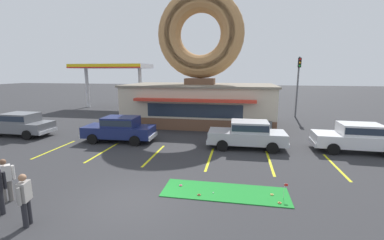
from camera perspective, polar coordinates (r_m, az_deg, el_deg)
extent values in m
plane|color=#2D2D30|center=(9.48, -13.60, -17.43)|extent=(160.00, 160.00, 0.00)
cube|color=brown|center=(22.19, 1.77, 0.41)|extent=(12.00, 6.00, 0.90)
cube|color=beige|center=(21.96, 1.79, 4.52)|extent=(12.00, 6.00, 2.30)
cube|color=slate|center=(21.86, 1.81, 7.73)|extent=(12.30, 6.30, 0.16)
cube|color=red|center=(18.69, 0.25, 4.36)|extent=(9.00, 0.60, 0.20)
cube|color=#232D3D|center=(19.08, 0.40, 2.07)|extent=(7.20, 0.03, 1.00)
cube|color=brown|center=(21.85, 1.82, 8.59)|extent=(2.40, 1.80, 0.50)
torus|color=#B27F4C|center=(22.04, 1.88, 18.52)|extent=(7.10, 1.90, 7.10)
torus|color=tan|center=(21.62, 1.70, 18.67)|extent=(6.25, 1.05, 6.24)
cube|color=#1E842D|center=(9.98, 7.30, -15.60)|extent=(4.63, 1.52, 0.03)
torus|color=#E5C666|center=(10.08, 17.33, -15.52)|extent=(0.13, 0.13, 0.04)
torus|color=#D8667F|center=(10.35, -2.51, -14.30)|extent=(0.13, 0.13, 0.04)
torus|color=#D17F47|center=(9.60, 18.89, -17.02)|extent=(0.13, 0.13, 0.04)
torus|color=brown|center=(9.64, 1.57, -16.28)|extent=(0.13, 0.13, 0.04)
sphere|color=white|center=(9.81, 4.74, -15.80)|extent=(0.04, 0.04, 0.04)
cylinder|color=silver|center=(9.88, 19.74, -14.59)|extent=(0.01, 0.01, 0.55)
cube|color=red|center=(9.80, 20.18, -13.39)|extent=(0.12, 0.01, 0.08)
cube|color=silver|center=(16.97, 32.62, -3.81)|extent=(4.46, 1.91, 0.68)
cube|color=silver|center=(16.89, 33.32, -1.72)|extent=(2.15, 1.63, 0.60)
cube|color=#232D3D|center=(16.89, 33.32, -1.65)|extent=(2.07, 1.65, 0.36)
cube|color=silver|center=(16.38, 25.18, -4.46)|extent=(0.16, 1.67, 0.24)
cylinder|color=black|center=(15.81, 28.91, -5.69)|extent=(0.65, 0.24, 0.64)
cylinder|color=black|center=(17.45, 27.32, -4.10)|extent=(0.65, 0.24, 0.64)
cylinder|color=black|center=(18.35, 35.60, -4.24)|extent=(0.65, 0.24, 0.64)
cube|color=navy|center=(17.09, -15.87, -2.41)|extent=(4.46, 1.92, 0.68)
cube|color=navy|center=(16.90, -15.52, -0.32)|extent=(2.16, 1.64, 0.60)
cube|color=#232D3D|center=(16.89, -15.52, -0.25)|extent=(2.07, 1.66, 0.36)
cube|color=silver|center=(18.16, -22.27, -2.82)|extent=(0.16, 1.67, 0.24)
cube|color=silver|center=(16.36, -8.67, -3.56)|extent=(0.16, 1.67, 0.24)
cylinder|color=black|center=(17.02, -21.23, -3.97)|extent=(0.65, 0.24, 0.64)
cylinder|color=black|center=(18.52, -18.57, -2.64)|extent=(0.65, 0.24, 0.64)
cylinder|color=black|center=(15.86, -12.60, -4.53)|extent=(0.65, 0.24, 0.64)
cylinder|color=black|center=(17.46, -10.54, -3.05)|extent=(0.65, 0.24, 0.64)
cube|color=slate|center=(21.55, -33.93, -1.18)|extent=(4.41, 1.79, 0.68)
cube|color=slate|center=(21.34, -33.82, 0.48)|extent=(2.11, 1.57, 0.60)
cube|color=#232D3D|center=(21.33, -33.82, 0.54)|extent=(2.03, 1.60, 0.36)
cube|color=silver|center=(20.09, -29.32, -2.16)|extent=(0.11, 1.67, 0.24)
cylinder|color=black|center=(23.17, -34.72, -1.41)|extent=(0.64, 0.22, 0.64)
cylinder|color=black|center=(20.05, -32.80, -2.82)|extent=(0.64, 0.22, 0.64)
cylinder|color=black|center=(21.32, -29.57, -1.79)|extent=(0.64, 0.22, 0.64)
cube|color=#B2B5BA|center=(15.37, 12.01, -3.69)|extent=(4.44, 1.85, 0.68)
cube|color=#B2B5BA|center=(15.24, 12.67, -1.37)|extent=(2.13, 1.60, 0.60)
cube|color=#232D3D|center=(15.23, 12.67, -1.29)|extent=(2.05, 1.62, 0.36)
cube|color=silver|center=(15.48, 3.68, -4.28)|extent=(0.13, 1.67, 0.24)
cube|color=silver|center=(15.70, 20.15, -4.72)|extent=(0.13, 1.67, 0.24)
cylinder|color=black|center=(14.60, 6.73, -5.67)|extent=(0.64, 0.23, 0.64)
cylinder|color=black|center=(16.30, 7.03, -3.94)|extent=(0.64, 0.23, 0.64)
cylinder|color=black|center=(14.75, 17.43, -5.94)|extent=(0.64, 0.23, 0.64)
cylinder|color=black|center=(16.43, 16.60, -4.19)|extent=(0.64, 0.23, 0.64)
cylinder|color=slate|center=(11.13, -36.40, -12.80)|extent=(0.15, 0.15, 0.75)
cylinder|color=slate|center=(11.14, -35.35, -12.66)|extent=(0.15, 0.15, 0.75)
cube|color=silver|center=(10.91, -36.25, -9.55)|extent=(0.43, 0.45, 0.55)
cylinder|color=silver|center=(10.93, -34.92, -9.52)|extent=(0.10, 0.10, 0.51)
sphere|color=brown|center=(10.79, -36.49, -7.51)|extent=(0.20, 0.20, 0.20)
cylinder|color=#232328|center=(9.32, -32.52, -16.73)|extent=(0.15, 0.15, 0.78)
cylinder|color=#232328|center=(9.16, -33.14, -17.27)|extent=(0.15, 0.15, 0.78)
cube|color=gray|center=(8.96, -33.27, -13.14)|extent=(0.33, 0.43, 0.57)
cylinder|color=gray|center=(9.17, -32.49, -12.72)|extent=(0.10, 0.10, 0.52)
cylinder|color=gray|center=(8.78, -34.06, -13.92)|extent=(0.10, 0.10, 0.52)
sphere|color=#9E7051|center=(8.82, -33.56, -10.63)|extent=(0.21, 0.21, 0.21)
cylinder|color=#232328|center=(10.32, -36.65, -14.40)|extent=(0.15, 0.15, 0.82)
cylinder|color=black|center=(10.06, -36.22, -10.78)|extent=(0.10, 0.10, 0.55)
cylinder|color=#51565B|center=(18.84, 16.47, -1.82)|extent=(0.56, 0.56, 0.95)
torus|color=#303437|center=(18.74, 16.55, -0.40)|extent=(0.57, 0.57, 0.05)
cylinder|color=#595B60|center=(27.05, 22.36, 6.70)|extent=(0.16, 0.16, 5.80)
cube|color=black|center=(26.84, 22.80, 11.68)|extent=(0.28, 0.24, 0.90)
sphere|color=red|center=(26.74, 22.91, 12.32)|extent=(0.18, 0.18, 0.18)
sphere|color=orange|center=(26.73, 22.86, 11.68)|extent=(0.18, 0.18, 0.18)
sphere|color=green|center=(26.72, 22.81, 11.04)|extent=(0.18, 0.18, 0.18)
cylinder|color=silver|center=(34.82, -22.24, 6.61)|extent=(0.40, 0.40, 4.80)
cylinder|color=silver|center=(31.60, -11.42, 6.85)|extent=(0.40, 0.40, 4.80)
cube|color=silver|center=(33.01, -17.35, 11.34)|extent=(9.00, 4.40, 0.50)
cube|color=yellow|center=(31.06, -19.28, 11.30)|extent=(9.00, 0.04, 0.44)
cube|color=red|center=(31.03, -19.29, 10.99)|extent=(9.00, 0.04, 0.12)
cube|color=yellow|center=(16.92, -28.12, -5.72)|extent=(0.12, 3.60, 0.01)
cube|color=yellow|center=(15.25, -19.21, -6.74)|extent=(0.12, 3.60, 0.01)
cube|color=yellow|center=(14.04, -8.41, -7.74)|extent=(0.12, 3.60, 0.01)
cube|color=yellow|center=(13.41, 3.96, -8.55)|extent=(0.12, 3.60, 0.01)
cube|color=yellow|center=(13.43, 16.94, -8.98)|extent=(0.12, 3.60, 0.01)
cube|color=yellow|center=(14.10, 29.28, -8.97)|extent=(0.12, 3.60, 0.01)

